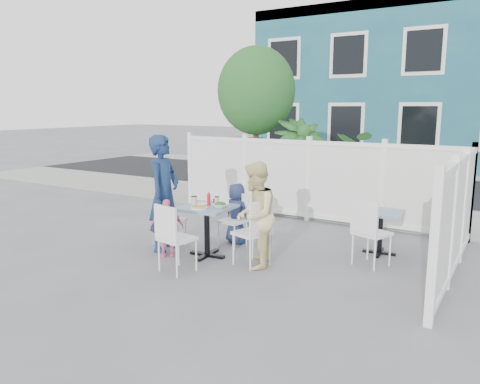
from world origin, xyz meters
The scene contains 30 objects.
ground centered at (0.00, 0.00, 0.00)m, with size 80.00×80.00×0.00m, color slate.
near_sidewalk centered at (0.00, 3.80, 0.01)m, with size 24.00×2.60×0.01m, color gray.
street centered at (0.00, 7.50, 0.00)m, with size 24.00×5.00×0.01m, color black.
far_sidewalk centered at (0.00, 10.60, 0.01)m, with size 24.00×1.60×0.01m, color gray.
building centered at (-0.50, 14.00, 3.00)m, with size 11.00×6.00×6.00m.
fence_back centered at (0.10, 2.40, 0.78)m, with size 5.86×0.08×1.60m.
fence_right centered at (3.00, 0.60, 0.78)m, with size 0.08×3.66×1.60m.
tree centered at (-1.60, 3.30, 2.59)m, with size 1.80×1.62×3.59m.
utility_cabinet centered at (-2.37, 4.00, 0.71)m, with size 0.77×0.55×1.42m, color gold.
potted_shrub_a centered at (-0.45, 3.10, 1.01)m, with size 1.13×1.13×2.01m, color #184E22.
potted_shrub_b centered at (1.30, 3.00, 0.87)m, with size 1.56×1.35×1.73m, color #184E22.
main_table centered at (-0.30, -0.50, 0.60)m, with size 0.79×0.79×0.78m.
spare_table centered at (1.91, 0.99, 0.52)m, with size 0.70×0.70×0.67m.
chair_left centered at (-1.11, -0.45, 0.53)m, with size 0.51×0.52×0.91m.
chair_right centered at (0.55, -0.51, 0.57)m, with size 0.54×0.55×0.97m.
chair_back centered at (-0.25, 0.24, 0.50)m, with size 0.43×0.42×0.85m.
chair_near centered at (-0.28, -1.33, 0.56)m, with size 0.50×0.49×0.95m.
chair_spare centered at (1.91, 0.31, 0.57)m, with size 0.56×0.55×0.97m.
man centered at (-1.08, -0.55, 0.91)m, with size 0.67×0.44×1.82m, color navy.
woman centered at (0.55, -0.53, 0.75)m, with size 0.73×0.57×1.50m, color yellow.
boy centered at (-0.28, 0.34, 0.51)m, with size 0.49×0.32×1.01m, color navy.
toddler centered at (-0.85, -0.79, 0.44)m, with size 0.52×0.22×0.88m, color pink.
plate_main centered at (-0.31, -0.68, 0.79)m, with size 0.24×0.24×0.01m, color white.
plate_side centered at (-0.46, -0.41, 0.78)m, with size 0.20×0.20×0.01m, color white.
salad_bowl centered at (-0.08, -0.46, 0.81)m, with size 0.24×0.24×0.06m, color white.
coffee_cup_a centered at (-0.50, -0.53, 0.84)m, with size 0.09×0.09×0.13m, color beige.
coffee_cup_b centered at (-0.26, -0.28, 0.83)m, with size 0.07×0.07×0.11m, color beige.
ketchup_bottle centered at (-0.31, -0.43, 0.86)m, with size 0.05×0.05×0.17m, color #B3141F.
salt_shaker centered at (-0.37, -0.29, 0.81)m, with size 0.03×0.03×0.06m, color white.
pepper_shaker centered at (-0.33, -0.25, 0.81)m, with size 0.03×0.03×0.07m, color black.
Camera 1 is at (3.68, -6.08, 2.24)m, focal length 35.00 mm.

